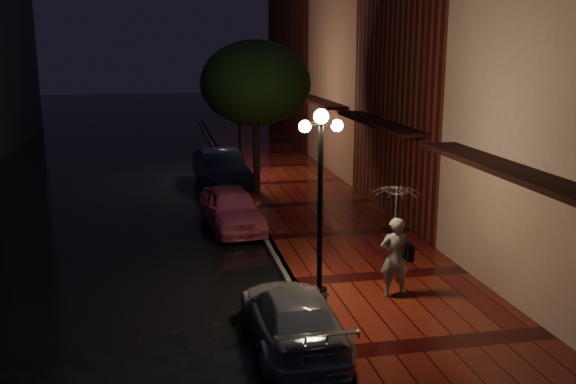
{
  "coord_description": "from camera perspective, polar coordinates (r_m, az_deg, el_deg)",
  "views": [
    {
      "loc": [
        -2.99,
        -18.11,
        5.81
      ],
      "look_at": [
        0.73,
        0.46,
        1.4
      ],
      "focal_mm": 40.0,
      "sensor_mm": 36.0,
      "label": 1
    }
  ],
  "objects": [
    {
      "name": "pink_car",
      "position": [
        20.49,
        -5.02,
        -1.42
      ],
      "size": [
        2.03,
        4.18,
        1.37
      ],
      "primitive_type": "imported",
      "rotation": [
        0.0,
        0.0,
        0.1
      ],
      "color": "#C95276",
      "rests_on": "ground"
    },
    {
      "name": "storefront_extra",
      "position": [
        39.4,
        3.42,
        11.91
      ],
      "size": [
        5.0,
        12.0,
        10.0
      ],
      "primitive_type": "cube",
      "color": "#511914",
      "rests_on": "ground"
    },
    {
      "name": "parking_meter",
      "position": [
        16.81,
        2.91,
        -3.76
      ],
      "size": [
        0.14,
        0.12,
        1.3
      ],
      "rotation": [
        0.0,
        0.0,
        0.3
      ],
      "color": "black",
      "rests_on": "sidewalk"
    },
    {
      "name": "sidewalk",
      "position": [
        19.7,
        4.61,
        -3.86
      ],
      "size": [
        4.5,
        60.0,
        0.15
      ],
      "primitive_type": "cube",
      "color": "#4B0E0D",
      "rests_on": "ground"
    },
    {
      "name": "streetlamp_near",
      "position": [
        13.9,
        2.88,
        -0.26
      ],
      "size": [
        0.96,
        0.36,
        4.31
      ],
      "color": "black",
      "rests_on": "sidewalk"
    },
    {
      "name": "storefront_far",
      "position": [
        29.86,
        8.36,
        10.46
      ],
      "size": [
        5.0,
        8.0,
        9.0
      ],
      "primitive_type": "cube",
      "color": "#8C5951",
      "rests_on": "ground"
    },
    {
      "name": "curb",
      "position": [
        19.23,
        -1.88,
        -4.25
      ],
      "size": [
        0.25,
        60.0,
        0.15
      ],
      "primitive_type": "cube",
      "color": "#595451",
      "rests_on": "ground"
    },
    {
      "name": "woman_with_umbrella",
      "position": [
        14.55,
        9.57,
        -2.78
      ],
      "size": [
        1.08,
        1.1,
        2.6
      ],
      "rotation": [
        0.0,
        0.0,
        3.12
      ],
      "color": "silver",
      "rests_on": "sidewalk"
    },
    {
      "name": "navy_car",
      "position": [
        26.49,
        -5.96,
        2.07
      ],
      "size": [
        2.14,
        4.82,
        1.54
      ],
      "primitive_type": "imported",
      "rotation": [
        0.0,
        0.0,
        0.11
      ],
      "color": "black",
      "rests_on": "ground"
    },
    {
      "name": "streetlamp_far",
      "position": [
        27.5,
        -4.31,
        6.37
      ],
      "size": [
        0.96,
        0.36,
        4.31
      ],
      "color": "black",
      "rests_on": "sidewalk"
    },
    {
      "name": "street_tree",
      "position": [
        24.42,
        -2.88,
        9.42
      ],
      "size": [
        4.16,
        4.16,
        5.8
      ],
      "color": "black",
      "rests_on": "sidewalk"
    },
    {
      "name": "storefront_mid",
      "position": [
        22.46,
        15.42,
        11.86
      ],
      "size": [
        5.0,
        8.0,
        11.0
      ],
      "primitive_type": "cube",
      "color": "#511914",
      "rests_on": "ground"
    },
    {
      "name": "silver_car",
      "position": [
        12.77,
        0.47,
        -10.99
      ],
      "size": [
        1.68,
        4.12,
        1.19
      ],
      "primitive_type": "imported",
      "rotation": [
        0.0,
        0.0,
        3.14
      ],
      "color": "#999AA0",
      "rests_on": "ground"
    },
    {
      "name": "ground",
      "position": [
        19.25,
        -1.87,
        -4.46
      ],
      "size": [
        120.0,
        120.0,
        0.0
      ],
      "primitive_type": "plane",
      "color": "black",
      "rests_on": "ground"
    }
  ]
}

